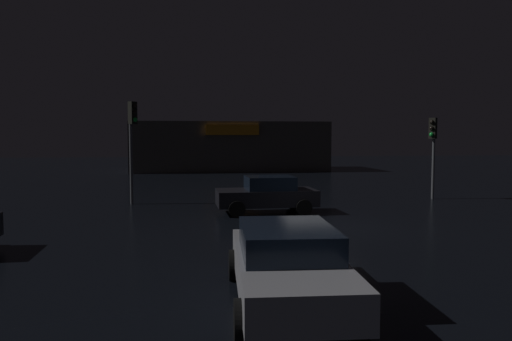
% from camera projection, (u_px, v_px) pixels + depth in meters
% --- Properties ---
extents(ground_plane, '(120.00, 120.00, 0.00)m').
position_uv_depth(ground_plane, '(319.00, 227.00, 15.78)').
color(ground_plane, black).
extents(store_building, '(17.20, 8.23, 4.38)m').
position_uv_depth(store_building, '(229.00, 146.00, 43.90)').
color(store_building, '#4C4742').
rests_on(store_building, ground).
extents(traffic_signal_main, '(0.43, 0.41, 3.93)m').
position_uv_depth(traffic_signal_main, '(433.00, 140.00, 22.80)').
color(traffic_signal_main, '#595B60').
rests_on(traffic_signal_main, ground).
extents(traffic_signal_opposite, '(0.42, 0.42, 4.56)m').
position_uv_depth(traffic_signal_opposite, '(132.00, 131.00, 20.99)').
color(traffic_signal_opposite, '#595B60').
rests_on(traffic_signal_opposite, ground).
extents(car_far, '(2.18, 4.66, 1.40)m').
position_uv_depth(car_far, '(287.00, 263.00, 8.43)').
color(car_far, '#B7B7BF').
rests_on(car_far, ground).
extents(car_crossing, '(3.95, 2.13, 1.46)m').
position_uv_depth(car_crossing, '(267.00, 194.00, 18.70)').
color(car_crossing, black).
rests_on(car_crossing, ground).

